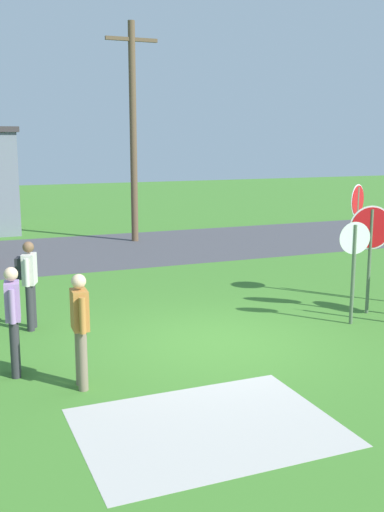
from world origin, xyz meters
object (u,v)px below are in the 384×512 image
object	(u,v)px
person_with_sunhat	(80,325)
person_near_signs	(29,279)
stop_sign_tallest	(371,240)
stop_sign_leaning_left	(354,256)
person_in_dark_shirt	(13,315)
utility_pole	(133,129)
stop_sign_rear_left	(356,222)

from	to	relation	value
person_with_sunhat	person_near_signs	bearing A→B (deg)	95.48
stop_sign_tallest	person_with_sunhat	world-z (taller)	stop_sign_tallest
stop_sign_leaning_left	person_in_dark_shirt	world-z (taller)	stop_sign_leaning_left
utility_pole	stop_sign_tallest	distance (m)	11.02
stop_sign_rear_left	utility_pole	bearing A→B (deg)	103.22
utility_pole	person_with_sunhat	distance (m)	13.36
stop_sign_tallest	person_near_signs	xyz separation A→B (m)	(-6.61, 1.55, -0.57)
stop_sign_leaning_left	person_in_dark_shirt	xyz separation A→B (m)	(-6.37, -0.23, -0.39)
stop_sign_leaning_left	stop_sign_rear_left	distance (m)	2.08
stop_sign_tallest	stop_sign_rear_left	size ratio (longest dim) A/B	0.87
stop_sign_tallest	person_with_sunhat	xyz separation A→B (m)	(-6.31, -1.57, -0.60)
utility_pole	person_near_signs	bearing A→B (deg)	-118.19
stop_sign_tallest	person_in_dark_shirt	xyz separation A→B (m)	(-7.14, -0.72, -0.60)
stop_sign_tallest	person_with_sunhat	bearing A→B (deg)	-166.00
stop_sign_leaning_left	stop_sign_tallest	distance (m)	0.93
utility_pole	person_in_dark_shirt	distance (m)	12.91
person_with_sunhat	person_in_dark_shirt	bearing A→B (deg)	134.19
stop_sign_tallest	person_near_signs	size ratio (longest dim) A/B	1.33
person_with_sunhat	stop_sign_leaning_left	bearing A→B (deg)	11.12
stop_sign_tallest	stop_sign_rear_left	world-z (taller)	stop_sign_rear_left
utility_pole	person_near_signs	world-z (taller)	utility_pole
stop_sign_leaning_left	person_in_dark_shirt	distance (m)	6.39
stop_sign_rear_left	person_with_sunhat	distance (m)	7.36
person_in_dark_shirt	person_near_signs	distance (m)	2.33
utility_pole	stop_sign_leaning_left	world-z (taller)	utility_pole
utility_pole	stop_sign_tallest	bearing A→B (deg)	-80.70
person_near_signs	stop_sign_rear_left	bearing A→B (deg)	-3.44
utility_pole	person_near_signs	size ratio (longest dim) A/B	4.40
stop_sign_tallest	person_near_signs	world-z (taller)	stop_sign_tallest
stop_sign_rear_left	person_near_signs	world-z (taller)	stop_sign_rear_left
person_with_sunhat	stop_sign_rear_left	bearing A→B (deg)	21.63
utility_pole	person_in_dark_shirt	bearing A→B (deg)	-115.45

